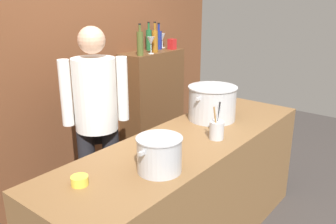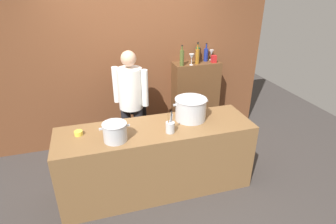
{
  "view_description": "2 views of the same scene",
  "coord_description": "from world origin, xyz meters",
  "px_view_note": "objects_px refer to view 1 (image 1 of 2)",
  "views": [
    {
      "loc": [
        -1.92,
        -1.33,
        1.87
      ],
      "look_at": [
        0.21,
        0.35,
        0.98
      ],
      "focal_mm": 37.78,
      "sensor_mm": 36.0,
      "label": 1
    },
    {
      "loc": [
        -0.68,
        -2.78,
        2.5
      ],
      "look_at": [
        0.24,
        0.32,
        0.93
      ],
      "focal_mm": 29.19,
      "sensor_mm": 36.0,
      "label": 2
    }
  ],
  "objects_px": {
    "wine_bottle_amber": "(155,41)",
    "chef": "(96,114)",
    "stockpot_large": "(212,103)",
    "butter_jar": "(80,181)",
    "wine_bottle_cobalt": "(159,39)",
    "wine_bottle_olive": "(140,43)",
    "wine_glass_wide": "(151,41)",
    "stockpot_small": "(159,154)",
    "wine_bottle_green": "(149,39)",
    "utensil_crock": "(217,129)",
    "spice_tin_red": "(172,44)",
    "wine_glass_short": "(162,38)"
  },
  "relations": [
    {
      "from": "stockpot_large",
      "to": "wine_glass_wide",
      "type": "height_order",
      "value": "wine_glass_wide"
    },
    {
      "from": "stockpot_small",
      "to": "wine_bottle_green",
      "type": "bearing_deg",
      "value": 42.83
    },
    {
      "from": "wine_bottle_cobalt",
      "to": "wine_bottle_olive",
      "type": "relative_size",
      "value": 0.92
    },
    {
      "from": "chef",
      "to": "wine_bottle_olive",
      "type": "bearing_deg",
      "value": -126.73
    },
    {
      "from": "chef",
      "to": "wine_glass_wide",
      "type": "xyz_separation_m",
      "value": [
        1.01,
        0.29,
        0.46
      ]
    },
    {
      "from": "stockpot_large",
      "to": "wine_bottle_green",
      "type": "xyz_separation_m",
      "value": [
        0.55,
        1.17,
        0.38
      ]
    },
    {
      "from": "stockpot_large",
      "to": "utensil_crock",
      "type": "relative_size",
      "value": 1.68
    },
    {
      "from": "butter_jar",
      "to": "wine_bottle_cobalt",
      "type": "distance_m",
      "value": 2.39
    },
    {
      "from": "stockpot_large",
      "to": "wine_glass_wide",
      "type": "relative_size",
      "value": 2.63
    },
    {
      "from": "utensil_crock",
      "to": "spice_tin_red",
      "type": "bearing_deg",
      "value": 48.65
    },
    {
      "from": "utensil_crock",
      "to": "wine_bottle_green",
      "type": "relative_size",
      "value": 0.89
    },
    {
      "from": "wine_bottle_amber",
      "to": "spice_tin_red",
      "type": "distance_m",
      "value": 0.29
    },
    {
      "from": "stockpot_large",
      "to": "wine_bottle_green",
      "type": "bearing_deg",
      "value": 64.71
    },
    {
      "from": "wine_glass_wide",
      "to": "wine_glass_short",
      "type": "height_order",
      "value": "wine_glass_wide"
    },
    {
      "from": "chef",
      "to": "stockpot_large",
      "type": "relative_size",
      "value": 3.63
    },
    {
      "from": "wine_bottle_cobalt",
      "to": "wine_bottle_amber",
      "type": "bearing_deg",
      "value": -150.71
    },
    {
      "from": "spice_tin_red",
      "to": "butter_jar",
      "type": "bearing_deg",
      "value": -154.31
    },
    {
      "from": "stockpot_large",
      "to": "utensil_crock",
      "type": "xyz_separation_m",
      "value": [
        -0.34,
        -0.25,
        -0.07
      ]
    },
    {
      "from": "chef",
      "to": "butter_jar",
      "type": "relative_size",
      "value": 17.49
    },
    {
      "from": "wine_bottle_cobalt",
      "to": "wine_bottle_olive",
      "type": "bearing_deg",
      "value": -162.94
    },
    {
      "from": "stockpot_large",
      "to": "butter_jar",
      "type": "xyz_separation_m",
      "value": [
        -1.36,
        -0.01,
        -0.11
      ]
    },
    {
      "from": "chef",
      "to": "wine_bottle_olive",
      "type": "height_order",
      "value": "chef"
    },
    {
      "from": "stockpot_large",
      "to": "stockpot_small",
      "type": "relative_size",
      "value": 1.38
    },
    {
      "from": "butter_jar",
      "to": "wine_glass_wide",
      "type": "height_order",
      "value": "wine_glass_wide"
    },
    {
      "from": "chef",
      "to": "wine_bottle_amber",
      "type": "distance_m",
      "value": 1.26
    },
    {
      "from": "wine_bottle_cobalt",
      "to": "spice_tin_red",
      "type": "relative_size",
      "value": 2.51
    },
    {
      "from": "chef",
      "to": "wine_bottle_cobalt",
      "type": "xyz_separation_m",
      "value": [
        1.32,
        0.44,
        0.44
      ]
    },
    {
      "from": "stockpot_large",
      "to": "wine_bottle_cobalt",
      "type": "xyz_separation_m",
      "value": [
        0.68,
        1.13,
        0.37
      ]
    },
    {
      "from": "stockpot_large",
      "to": "wine_bottle_olive",
      "type": "bearing_deg",
      "value": 77.47
    },
    {
      "from": "wine_bottle_amber",
      "to": "wine_glass_wide",
      "type": "height_order",
      "value": "wine_bottle_amber"
    },
    {
      "from": "butter_jar",
      "to": "wine_bottle_amber",
      "type": "relative_size",
      "value": 0.3
    },
    {
      "from": "chef",
      "to": "wine_glass_wide",
      "type": "height_order",
      "value": "chef"
    },
    {
      "from": "chef",
      "to": "wine_bottle_green",
      "type": "bearing_deg",
      "value": -124.21
    },
    {
      "from": "chef",
      "to": "wine_bottle_olive",
      "type": "distance_m",
      "value": 1.02
    },
    {
      "from": "stockpot_small",
      "to": "utensil_crock",
      "type": "bearing_deg",
      "value": -0.52
    },
    {
      "from": "wine_bottle_olive",
      "to": "chef",
      "type": "bearing_deg",
      "value": -160.9
    },
    {
      "from": "wine_bottle_olive",
      "to": "wine_glass_wide",
      "type": "xyz_separation_m",
      "value": [
        0.16,
        -0.01,
        0.0
      ]
    },
    {
      "from": "chef",
      "to": "utensil_crock",
      "type": "distance_m",
      "value": 0.99
    },
    {
      "from": "wine_bottle_amber",
      "to": "chef",
      "type": "bearing_deg",
      "value": -163.67
    },
    {
      "from": "stockpot_large",
      "to": "spice_tin_red",
      "type": "xyz_separation_m",
      "value": [
        0.77,
        1.01,
        0.32
      ]
    },
    {
      "from": "utensil_crock",
      "to": "butter_jar",
      "type": "distance_m",
      "value": 1.05
    },
    {
      "from": "wine_glass_wide",
      "to": "spice_tin_red",
      "type": "bearing_deg",
      "value": 4.22
    },
    {
      "from": "wine_bottle_green",
      "to": "wine_glass_short",
      "type": "bearing_deg",
      "value": 3.04
    },
    {
      "from": "chef",
      "to": "wine_glass_short",
      "type": "height_order",
      "value": "chef"
    },
    {
      "from": "butter_jar",
      "to": "wine_bottle_cobalt",
      "type": "relative_size",
      "value": 0.33
    },
    {
      "from": "wine_glass_short",
      "to": "spice_tin_red",
      "type": "height_order",
      "value": "wine_glass_short"
    },
    {
      "from": "chef",
      "to": "utensil_crock",
      "type": "relative_size",
      "value": 6.1
    },
    {
      "from": "stockpot_large",
      "to": "utensil_crock",
      "type": "bearing_deg",
      "value": -143.87
    },
    {
      "from": "stockpot_large",
      "to": "butter_jar",
      "type": "distance_m",
      "value": 1.37
    },
    {
      "from": "wine_bottle_amber",
      "to": "stockpot_small",
      "type": "bearing_deg",
      "value": -138.97
    }
  ]
}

